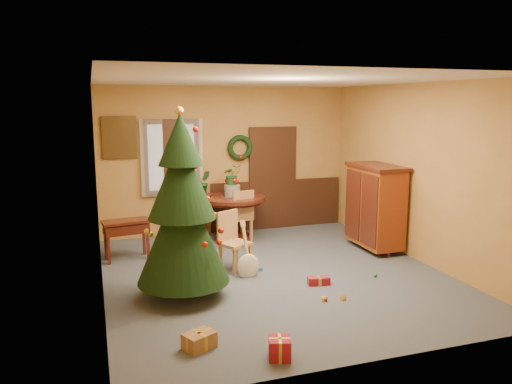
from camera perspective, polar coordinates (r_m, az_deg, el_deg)
name	(u,v)px	position (r m, az deg, el deg)	size (l,w,h in m)	color
room_envelope	(238,177)	(10.01, -2.11, 1.76)	(5.50, 5.50, 5.50)	#323A49
dining_table	(232,209)	(9.42, -2.71, -2.00)	(1.24, 1.24, 0.85)	black
urn	(232,190)	(9.35, -2.73, 0.17)	(0.30, 0.30, 0.22)	slate
centerpiece_plant	(232,175)	(9.30, -2.74, 1.99)	(0.34, 0.30, 0.38)	#1E4C23
chair_near	(232,239)	(7.80, -2.76, -5.35)	(0.54, 0.54, 0.92)	#AB8044
chair_far	(240,215)	(9.25, -1.81, -2.60)	(0.52, 0.52, 1.00)	#AB8044
guitar	(248,251)	(7.48, -0.91, -6.75)	(0.34, 0.16, 0.81)	beige
plant_stand	(204,211)	(9.55, -5.91, -2.18)	(0.34, 0.34, 0.87)	black
stand_plant	(204,182)	(9.45, -5.98, 1.14)	(0.25, 0.20, 0.46)	#19471E
christmas_tree	(182,210)	(6.60, -8.44, -2.00)	(1.23, 1.23, 2.54)	#382111
writing_desk	(126,230)	(8.54, -14.61, -4.22)	(0.80, 0.48, 0.67)	black
sideboard	(375,205)	(9.03, 13.47, -1.40)	(0.63, 1.18, 1.52)	#60150A
gift_a	(199,340)	(5.58, -6.50, -16.50)	(0.39, 0.35, 0.17)	brown
gift_b	(280,348)	(5.34, 2.72, -17.43)	(0.28, 0.28, 0.23)	maroon
gift_c	(202,282)	(7.21, -6.17, -10.21)	(0.35, 0.31, 0.16)	brown
gift_d	(319,281)	(7.34, 7.19, -10.05)	(0.33, 0.17, 0.11)	maroon
toy_a	(260,269)	(7.85, 0.44, -8.83)	(0.08, 0.05, 0.05)	#2761AB
toy_b	(375,275)	(7.80, 13.49, -9.21)	(0.06, 0.06, 0.06)	green
toy_c	(324,299)	(6.80, 7.73, -12.03)	(0.08, 0.05, 0.05)	gold
toy_d	(325,299)	(6.78, 7.94, -12.04)	(0.06, 0.06, 0.06)	#AA1B0B
toy_e	(343,298)	(6.86, 9.92, -11.87)	(0.08, 0.05, 0.05)	gold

